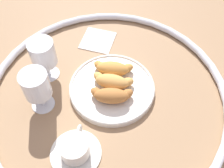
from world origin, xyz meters
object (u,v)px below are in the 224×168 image
object	(u,v)px
juice_glass_right	(43,55)
juice_glass_left	(36,86)
croissant_large	(111,95)
croissant_extra	(113,68)
folded_napkin	(98,40)
pastry_plate	(112,88)
coffee_cup_near	(75,149)
croissant_small	(112,81)

from	to	relation	value
juice_glass_right	juice_glass_left	bearing A→B (deg)	-85.51
croissant_large	juice_glass_right	world-z (taller)	juice_glass_right
croissant_extra	folded_napkin	xyz separation A→B (m)	(-0.07, 0.15, -0.04)
juice_glass_right	folded_napkin	xyz separation A→B (m)	(0.14, 0.16, -0.09)
pastry_plate	coffee_cup_near	xyz separation A→B (m)	(-0.08, -0.21, 0.02)
croissant_large	croissant_small	bearing A→B (deg)	92.30
croissant_extra	croissant_small	bearing A→B (deg)	-86.80
pastry_plate	coffee_cup_near	distance (m)	0.23
folded_napkin	juice_glass_right	bearing A→B (deg)	-130.22
croissant_large	coffee_cup_near	distance (m)	0.18
croissant_small	juice_glass_left	xyz separation A→B (m)	(-0.20, -0.07, 0.05)
pastry_plate	croissant_extra	distance (m)	0.06
croissant_small	folded_napkin	distance (m)	0.22
croissant_extra	folded_napkin	bearing A→B (deg)	113.31
pastry_plate	coffee_cup_near	bearing A→B (deg)	-109.94
juice_glass_left	croissant_small	bearing A→B (deg)	20.26
croissant_large	croissant_extra	world-z (taller)	same
coffee_cup_near	juice_glass_right	distance (m)	0.29
juice_glass_left	croissant_extra	bearing A→B (deg)	32.16
croissant_extra	pastry_plate	bearing A→B (deg)	-87.45
croissant_small	croissant_large	bearing A→B (deg)	-87.70
juice_glass_right	folded_napkin	size ratio (longest dim) A/B	1.27
folded_napkin	juice_glass_left	bearing A→B (deg)	-115.04
juice_glass_left	croissant_large	bearing A→B (deg)	6.69
croissant_small	pastry_plate	bearing A→B (deg)	-97.69
juice_glass_left	juice_glass_right	distance (m)	0.11
pastry_plate	croissant_extra	world-z (taller)	croissant_extra
folded_napkin	croissant_large	bearing A→B (deg)	-74.33
pastry_plate	juice_glass_left	distance (m)	0.23
croissant_small	croissant_extra	distance (m)	0.05
croissant_small	juice_glass_right	size ratio (longest dim) A/B	0.97
croissant_large	folded_napkin	size ratio (longest dim) A/B	1.25
croissant_large	coffee_cup_near	size ratio (longest dim) A/B	1.01
coffee_cup_near	juice_glass_right	world-z (taller)	juice_glass_right
coffee_cup_near	juice_glass_right	xyz separation A→B (m)	(-0.13, 0.25, 0.07)
croissant_small	juice_glass_right	xyz separation A→B (m)	(-0.21, 0.04, 0.05)
croissant_extra	coffee_cup_near	size ratio (longest dim) A/B	1.01
juice_glass_left	folded_napkin	bearing A→B (deg)	64.96
croissant_extra	coffee_cup_near	xyz separation A→B (m)	(-0.07, -0.26, -0.01)
croissant_large	pastry_plate	bearing A→B (deg)	92.97
juice_glass_left	juice_glass_right	xyz separation A→B (m)	(-0.01, 0.11, -0.00)
croissant_extra	coffee_cup_near	distance (m)	0.28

